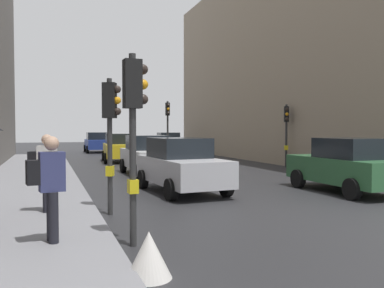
{
  "coord_description": "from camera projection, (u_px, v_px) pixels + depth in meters",
  "views": [
    {
      "loc": [
        -6.75,
        -7.47,
        2.05
      ],
      "look_at": [
        -1.65,
        7.11,
        1.49
      ],
      "focal_mm": 38.72,
      "sensor_mm": 36.0,
      "label": 1
    }
  ],
  "objects": [
    {
      "name": "warning_sign_triangle",
      "position": [
        149.0,
        255.0,
        5.66
      ],
      "size": [
        0.64,
        0.64,
        0.65
      ],
      "primitive_type": "cone",
      "color": "silver",
      "rests_on": "ground"
    },
    {
      "name": "car_white_compact",
      "position": [
        148.0,
        155.0,
        18.65
      ],
      "size": [
        2.08,
        4.23,
        1.76
      ],
      "color": "silver",
      "rests_on": "ground"
    },
    {
      "name": "traffic_light_mid_street",
      "position": [
        286.0,
        124.0,
        22.16
      ],
      "size": [
        0.34,
        0.45,
        3.37
      ],
      "color": "#2D2D2D",
      "rests_on": "ground"
    },
    {
      "name": "building_facade_right",
      "position": [
        323.0,
        66.0,
        29.13
      ],
      "size": [
        12.0,
        26.62,
        12.95
      ],
      "primitive_type": "cube",
      "color": "gray",
      "rests_on": "ground"
    },
    {
      "name": "car_dark_suv",
      "position": [
        168.0,
        143.0,
        35.08
      ],
      "size": [
        2.26,
        4.32,
        1.76
      ],
      "color": "black",
      "rests_on": "ground"
    },
    {
      "name": "car_silver_hatchback",
      "position": [
        181.0,
        165.0,
        13.43
      ],
      "size": [
        2.28,
        4.33,
        1.76
      ],
      "color": "#BCBCC1",
      "rests_on": "ground"
    },
    {
      "name": "traffic_light_far_median",
      "position": [
        168.0,
        120.0,
        27.08
      ],
      "size": [
        0.25,
        0.43,
        3.88
      ],
      "color": "#2D2D2D",
      "rests_on": "ground"
    },
    {
      "name": "traffic_light_near_left",
      "position": [
        134.0,
        114.0,
        7.16
      ],
      "size": [
        0.44,
        0.26,
        3.35
      ],
      "color": "#2D2D2D",
      "rests_on": "ground"
    },
    {
      "name": "car_blue_van",
      "position": [
        97.0,
        142.0,
        36.46
      ],
      "size": [
        2.05,
        4.21,
        1.76
      ],
      "color": "navy",
      "rests_on": "ground"
    },
    {
      "name": "traffic_light_near_right",
      "position": [
        111.0,
        121.0,
        9.81
      ],
      "size": [
        0.45,
        0.34,
        3.25
      ],
      "color": "#2D2D2D",
      "rests_on": "ground"
    },
    {
      "name": "pedestrian_with_black_backpack",
      "position": [
        45.0,
        168.0,
        9.43
      ],
      "size": [
        0.65,
        0.42,
        1.77
      ],
      "color": "black",
      "rests_on": "sidewalk_kerb"
    },
    {
      "name": "sidewalk_kerb",
      "position": [
        27.0,
        194.0,
        12.58
      ],
      "size": [
        3.41,
        40.0,
        0.16
      ],
      "primitive_type": "cube",
      "color": "gray",
      "rests_on": "ground"
    },
    {
      "name": "car_yellow_taxi",
      "position": [
        119.0,
        148.0,
        25.93
      ],
      "size": [
        2.26,
        4.32,
        1.76
      ],
      "color": "yellow",
      "rests_on": "ground"
    },
    {
      "name": "pedestrian_with_grey_backpack",
      "position": [
        49.0,
        182.0,
        6.87
      ],
      "size": [
        0.63,
        0.38,
        1.77
      ],
      "color": "black",
      "rests_on": "sidewalk_kerb"
    },
    {
      "name": "car_green_estate",
      "position": [
        347.0,
        165.0,
        13.39
      ],
      "size": [
        2.04,
        4.21,
        1.76
      ],
      "color": "#2D6038",
      "rests_on": "ground"
    },
    {
      "name": "ground_plane",
      "position": [
        365.0,
        220.0,
        9.35
      ],
      "size": [
        120.0,
        120.0,
        0.0
      ],
      "primitive_type": "plane",
      "color": "#28282B"
    }
  ]
}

